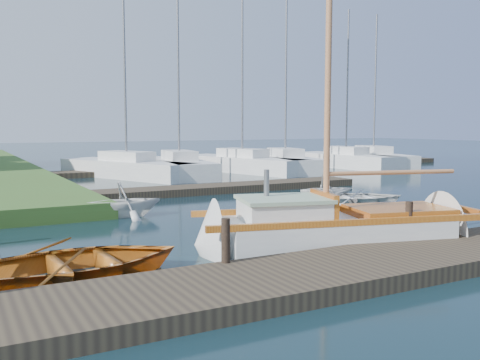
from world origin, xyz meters
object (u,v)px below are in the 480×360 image
tender_d (326,186)px  marina_boat_5 (346,159)px  dinghy (74,258)px  marina_boat_1 (127,167)px  marina_boat_6 (373,158)px  marina_boat_3 (242,162)px  mooring_post_1 (226,241)px  mooring_post_2 (409,220)px  tender_b (124,198)px  sailboat (341,232)px  marina_boat_4 (285,162)px  tender_c (356,195)px  marina_boat_2 (179,166)px

tender_d → marina_boat_5: (10.92, 12.09, 0.02)m
dinghy → marina_boat_1: size_ratio=0.38×
dinghy → marina_boat_6: marina_boat_6 is taller
dinghy → marina_boat_6: (23.46, 18.03, 0.16)m
marina_boat_3 → mooring_post_1: bearing=135.0°
marina_boat_5 → marina_boat_1: bearing=85.2°
mooring_post_2 → tender_b: bearing=120.0°
sailboat → marina_boat_6: size_ratio=0.97×
marina_boat_4 → marina_boat_5: bearing=-73.9°
mooring_post_2 → marina_boat_1: marina_boat_1 is taller
marina_boat_1 → marina_boat_5: 14.71m
mooring_post_1 → tender_c: 9.95m
marina_boat_4 → tender_d: bearing=164.1°
tender_b → marina_boat_4: 17.55m
tender_d → marina_boat_3: marina_boat_3 is taller
marina_boat_1 → marina_boat_3: 7.10m
sailboat → tender_d: bearing=69.7°
mooring_post_1 → tender_b: size_ratio=0.36×
mooring_post_2 → tender_c: bearing=58.9°
mooring_post_1 → marina_boat_6: 28.49m
marina_boat_1 → tender_d: bearing=173.3°
marina_boat_4 → marina_boat_1: bearing=96.8°
mooring_post_1 → marina_boat_1: marina_boat_1 is taller
dinghy → tender_d: size_ratio=1.91×
mooring_post_2 → sailboat: bearing=137.3°
tender_c → marina_boat_1: 14.18m
dinghy → marina_boat_4: 23.77m
mooring_post_1 → marina_boat_6: (21.04, 19.21, -0.14)m
marina_boat_2 → marina_boat_6: 14.30m
mooring_post_2 → dinghy: mooring_post_2 is taller
tender_c → marina_boat_3: marina_boat_3 is taller
sailboat → mooring_post_1: bearing=-149.0°
mooring_post_1 → marina_boat_3: bearing=60.6°
marina_boat_3 → marina_boat_4: (2.53, -0.82, 0.01)m
marina_boat_3 → marina_boat_4: bearing=-123.4°
dinghy → marina_boat_3: bearing=-39.5°
sailboat → dinghy: (-5.84, 0.20, 0.06)m
mooring_post_1 → tender_c: (8.03, 5.86, -0.36)m
mooring_post_1 → sailboat: size_ratio=0.08×
tender_b → marina_boat_6: (20.76, 11.90, -0.02)m
mooring_post_2 → marina_boat_6: bearing=49.3°
marina_boat_1 → mooring_post_1: bearing=144.7°
mooring_post_2 → marina_boat_4: 20.85m
tender_d → marina_boat_3: (3.31, 12.44, 0.03)m
mooring_post_1 → tender_d: (7.74, 7.14, -0.16)m
tender_d → mooring_post_2: bearing=165.3°
mooring_post_2 → tender_d: bearing=65.6°
mooring_post_1 → tender_d: size_ratio=0.39×
sailboat → marina_boat_1: 18.45m
tender_c → marina_boat_4: bearing=-2.0°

